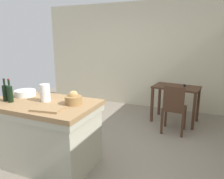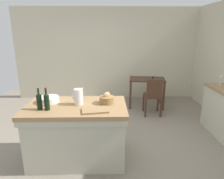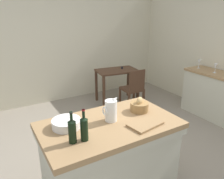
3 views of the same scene
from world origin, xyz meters
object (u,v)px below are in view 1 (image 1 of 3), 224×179
at_px(writing_desk, 176,92).
at_px(cutting_board, 48,109).
at_px(wooden_chair, 174,108).
at_px(wash_bowl, 25,93).
at_px(bread_basket, 73,99).
at_px(wine_bottle_amber, 5,92).
at_px(wine_bottle_dark, 10,93).
at_px(island_table, 44,130).
at_px(pitcher, 45,93).

xyz_separation_m(writing_desk, cutting_board, (-1.19, -2.49, 0.26)).
bearing_deg(wooden_chair, wash_bowl, -141.96).
relative_size(bread_basket, wine_bottle_amber, 0.71).
xyz_separation_m(wash_bowl, wine_bottle_dark, (0.06, -0.31, 0.08)).
bearing_deg(wooden_chair, wine_bottle_dark, -135.74).
bearing_deg(writing_desk, island_table, -123.35).
relative_size(bread_basket, wine_bottle_dark, 0.70).
height_order(wash_bowl, cutting_board, wash_bowl).
relative_size(pitcher, cutting_board, 0.78).
bearing_deg(bread_basket, wash_bowl, 175.73).
bearing_deg(wine_bottle_amber, bread_basket, 13.98).
bearing_deg(island_table, cutting_board, -37.99).
height_order(bread_basket, wine_bottle_amber, wine_bottle_amber).
height_order(island_table, wine_bottle_amber, wine_bottle_amber).
xyz_separation_m(cutting_board, wine_bottle_dark, (-0.66, 0.06, 0.11)).
bearing_deg(wooden_chair, wine_bottle_amber, -137.62).
bearing_deg(cutting_board, bread_basket, 63.40).
relative_size(pitcher, bread_basket, 1.28).
xyz_separation_m(wash_bowl, wine_bottle_amber, (-0.04, -0.30, 0.08)).
relative_size(island_table, bread_basket, 6.81).
distance_m(island_table, wine_bottle_dark, 0.67).
bearing_deg(bread_basket, wine_bottle_dark, -163.02).
bearing_deg(island_table, bread_basket, 9.96).
relative_size(pitcher, wine_bottle_amber, 0.91).
bearing_deg(wine_bottle_dark, wash_bowl, 101.44).
xyz_separation_m(wooden_chair, wine_bottle_amber, (-2.00, -1.83, 0.52)).
distance_m(island_table, cutting_board, 0.56).
bearing_deg(bread_basket, wine_bottle_amber, -166.02).
height_order(writing_desk, pitcher, pitcher).
xyz_separation_m(wooden_chair, wash_bowl, (-1.96, -1.53, 0.44)).
xyz_separation_m(wine_bottle_dark, wine_bottle_amber, (-0.11, 0.02, -0.00)).
distance_m(wooden_chair, bread_basket, 1.98).
distance_m(pitcher, wash_bowl, 0.48).
height_order(pitcher, wash_bowl, pitcher).
xyz_separation_m(writing_desk, wash_bowl, (-1.92, -2.12, 0.30)).
relative_size(wooden_chair, wine_bottle_dark, 2.92).
height_order(writing_desk, wine_bottle_amber, wine_bottle_amber).
height_order(bread_basket, wine_bottle_dark, wine_bottle_dark).
height_order(cutting_board, wine_bottle_dark, wine_bottle_dark).
bearing_deg(wine_bottle_dark, writing_desk, 52.68).
relative_size(writing_desk, wine_bottle_amber, 3.16).
bearing_deg(writing_desk, wooden_chair, -85.93).
bearing_deg(wash_bowl, wine_bottle_amber, -98.51).
distance_m(pitcher, bread_basket, 0.42).
bearing_deg(cutting_board, island_table, 142.01).
bearing_deg(wash_bowl, cutting_board, -27.39).
relative_size(writing_desk, wine_bottle_dark, 3.11).
height_order(writing_desk, bread_basket, bread_basket).
relative_size(island_table, wooden_chair, 1.63).
height_order(wash_bowl, wine_bottle_dark, wine_bottle_dark).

